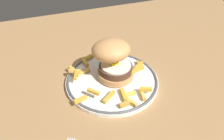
% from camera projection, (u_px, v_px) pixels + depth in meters
% --- Properties ---
extents(ground_plane, '(1.43, 0.99, 0.04)m').
position_uv_depth(ground_plane, '(117.00, 81.00, 0.69)').
color(ground_plane, '#9F7548').
extents(dinner_plate, '(0.26, 0.26, 0.02)m').
position_uv_depth(dinner_plate, '(112.00, 80.00, 0.65)').
color(dinner_plate, white).
rests_on(dinner_plate, ground_plane).
extents(burger, '(0.12, 0.12, 0.12)m').
position_uv_depth(burger, '(113.00, 58.00, 0.61)').
color(burger, tan).
rests_on(burger, dinner_plate).
extents(fries_pile, '(0.24, 0.25, 0.03)m').
position_uv_depth(fries_pile, '(108.00, 80.00, 0.62)').
color(fries_pile, gold).
rests_on(fries_pile, dinner_plate).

